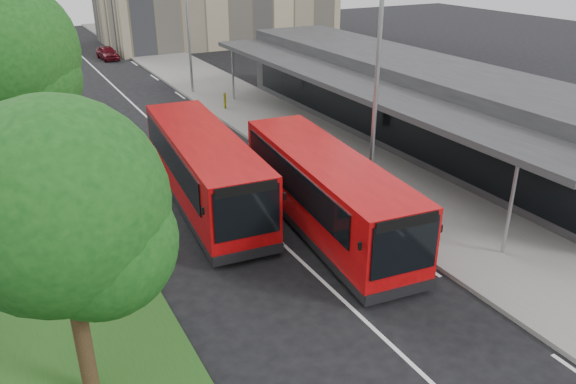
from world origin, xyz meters
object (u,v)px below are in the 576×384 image
at_px(tree_near, 60,219).
at_px(tree_mid, 6,62).
at_px(lamp_post_near, 374,87).
at_px(bus_main, 326,193).
at_px(litter_bin, 301,131).
at_px(bollard, 225,101).
at_px(lamp_post_far, 186,21).
at_px(car_far, 57,44).
at_px(bus_second, 204,169).
at_px(car_near, 107,53).

relative_size(tree_near, tree_mid, 0.83).
bearing_deg(tree_mid, lamp_post_near, -32.36).
relative_size(tree_near, bus_main, 0.69).
distance_m(litter_bin, bollard, 7.24).
distance_m(lamp_post_far, car_far, 22.51).
bearing_deg(tree_near, car_far, 83.13).
height_order(bus_second, car_near, bus_second).
bearing_deg(tree_near, bus_second, 54.65).
bearing_deg(car_near, bus_main, -93.88).
relative_size(bollard, car_near, 0.28).
bearing_deg(litter_bin, lamp_post_near, -101.38).
xyz_separation_m(tree_near, lamp_post_far, (11.13, 24.95, 0.26)).
xyz_separation_m(tree_mid, bus_main, (8.84, -7.70, -3.97)).
relative_size(bus_second, litter_bin, 12.67).
bearing_deg(car_near, lamp_post_near, -90.12).
height_order(lamp_post_far, bus_main, lamp_post_far).
bearing_deg(car_far, tree_near, -120.67).
relative_size(lamp_post_near, lamp_post_far, 1.00).
bearing_deg(tree_near, litter_bin, 45.52).
height_order(lamp_post_near, bus_main, lamp_post_near).
relative_size(litter_bin, car_near, 0.24).
distance_m(tree_mid, lamp_post_far, 17.09).
bearing_deg(tree_mid, car_far, 80.76).
xyz_separation_m(litter_bin, car_near, (-3.95, 26.82, 0.02)).
xyz_separation_m(car_near, car_far, (-3.20, 6.58, 0.06)).
relative_size(tree_mid, lamp_post_far, 1.04).
xyz_separation_m(tree_mid, bus_second, (5.88, -3.71, -3.95)).
relative_size(lamp_post_near, bus_second, 0.79).
height_order(bus_main, litter_bin, bus_main).
bearing_deg(lamp_post_near, bollard, 88.34).
height_order(tree_mid, litter_bin, tree_mid).
bearing_deg(bus_main, litter_bin, 71.49).
bearing_deg(bus_second, tree_near, -120.36).
relative_size(tree_mid, bus_second, 0.83).
xyz_separation_m(litter_bin, car_far, (-7.15, 33.40, 0.08)).
relative_size(tree_near, bus_second, 0.68).
bearing_deg(lamp_post_near, bus_main, -164.26).
height_order(bus_second, car_far, bus_second).
relative_size(lamp_post_far, car_far, 2.10).
distance_m(bus_second, car_near, 31.66).
xyz_separation_m(lamp_post_near, lamp_post_far, (0.00, 20.00, 0.00)).
bearing_deg(car_far, bus_second, -113.37).
xyz_separation_m(tree_mid, lamp_post_near, (11.13, -7.05, -0.68)).
xyz_separation_m(tree_near, bus_main, (8.84, 4.30, -3.04)).
height_order(bus_main, bollard, bus_main).
bearing_deg(lamp_post_near, lamp_post_far, 90.00).
relative_size(lamp_post_far, litter_bin, 10.01).
xyz_separation_m(tree_mid, litter_bin, (12.74, 0.98, -4.84)).
height_order(lamp_post_near, car_near, lamp_post_near).
relative_size(tree_near, lamp_post_near, 0.86).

